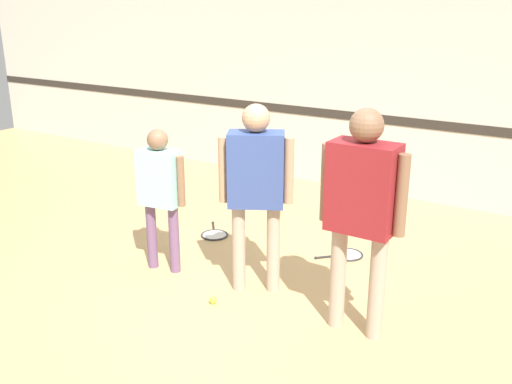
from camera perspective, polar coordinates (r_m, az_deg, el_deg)
ground_plane at (r=5.24m, az=-2.38°, el=-9.92°), size 16.00×16.00×0.00m
wall_back at (r=7.75m, az=12.53°, el=11.34°), size 16.00×0.07×3.20m
person_instructor at (r=4.88m, az=0.00°, el=1.29°), size 0.57×0.46×1.70m
person_student_left at (r=5.41m, az=-9.58°, el=0.68°), size 0.53×0.27×1.40m
person_student_right at (r=4.28m, az=10.56°, el=-0.75°), size 0.68×0.28×1.79m
racket_spare_on_floor at (r=6.01m, az=9.03°, el=-6.20°), size 0.48×0.50×0.03m
racket_second_spare at (r=6.46m, az=-4.18°, el=-4.23°), size 0.47×0.53×0.03m
tennis_ball_near_instructor at (r=5.05m, az=-4.33°, el=-10.73°), size 0.07×0.07×0.07m
tennis_ball_by_spare_racket at (r=5.90m, az=8.47°, el=-6.40°), size 0.07×0.07×0.07m
tennis_ball_stray_left at (r=6.08m, az=2.15°, el=-5.42°), size 0.07×0.07×0.07m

